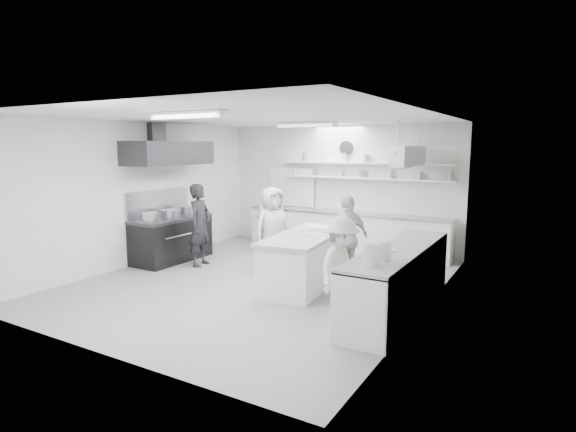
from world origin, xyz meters
The scene contains 27 objects.
floor centered at (0.00, 0.00, -0.01)m, with size 6.00×7.00×0.02m, color #9A9A9A.
ceiling centered at (0.00, 0.00, 3.01)m, with size 6.00×7.00×0.02m, color silver.
wall_back centered at (0.00, 3.50, 1.50)m, with size 6.00×0.04×3.00m, color silver.
wall_front centered at (0.00, -3.50, 1.50)m, with size 6.00×0.04×3.00m, color silver.
wall_left centered at (-3.00, 0.00, 1.50)m, with size 0.04×7.00×3.00m, color silver.
wall_right centered at (3.00, 0.00, 1.50)m, with size 0.04×7.00×3.00m, color silver.
stove centered at (-2.60, 0.40, 0.45)m, with size 0.80×1.80×0.90m, color black.
exhaust_hood centered at (-2.60, 0.40, 2.35)m, with size 0.85×2.00×0.50m, color #2E2F33.
back_counter centered at (0.30, 3.20, 0.46)m, with size 5.00×0.60×0.92m, color white.
shelf_lower centered at (0.70, 3.37, 1.75)m, with size 4.20×0.26×0.04m, color white.
shelf_upper centered at (0.70, 3.37, 2.10)m, with size 4.20×0.26×0.04m, color white.
pass_through_window centered at (-1.30, 3.48, 1.45)m, with size 1.30×0.04×1.00m, color black.
wall_clock centered at (0.20, 3.46, 2.45)m, with size 0.32×0.32×0.05m, color white.
right_counter centered at (2.65, -0.20, 0.47)m, with size 0.74×3.30×0.94m, color white.
pot_rack centered at (2.00, 2.40, 2.30)m, with size 0.30×1.60×0.40m, color #9FA2A9.
light_fixture_front centered at (0.00, -1.80, 2.94)m, with size 1.30×0.25×0.10m, color white.
light_fixture_rear centered at (0.00, 1.80, 2.94)m, with size 1.30×0.25×0.10m, color white.
prep_island centered at (0.79, 0.34, 0.44)m, with size 0.89×2.40×0.88m, color white.
stove_pot centered at (-2.60, 0.37, 1.02)m, with size 0.38×0.38×0.22m, color #9FA2A9.
cook_stove centered at (-1.77, 0.39, 0.86)m, with size 0.63×0.41×1.73m, color black.
cook_back centered at (-1.36, 2.41, 0.75)m, with size 0.73×0.57×1.49m, color silver.
cook_island_left centered at (-0.36, 0.99, 0.84)m, with size 0.82×0.53×1.68m, color silver.
cook_island_right centered at (1.36, 0.87, 0.81)m, with size 0.95×0.40×1.62m, color silver.
cook_right centered at (1.98, -0.86, 0.74)m, with size 0.96×0.55×1.48m, color silver.
bowl_island_a centered at (0.94, 0.20, 0.91)m, with size 0.23×0.23×0.06m, color #9FA2A9.
bowl_island_b centered at (0.70, -0.29, 0.91)m, with size 0.19×0.19×0.06m, color white.
bowl_right centered at (2.57, -0.47, 0.97)m, with size 0.23×0.23×0.06m, color white.
Camera 1 is at (4.66, -7.00, 2.51)m, focal length 29.12 mm.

